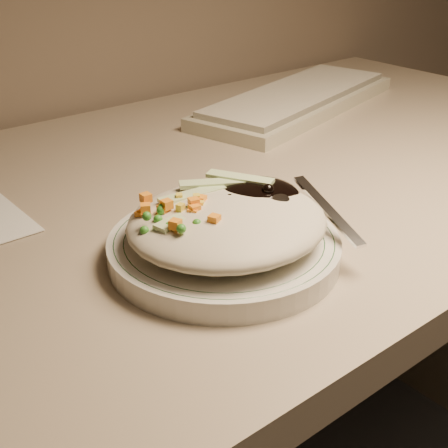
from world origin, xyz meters
TOP-DOWN VIEW (x-y plane):
  - desk at (0.00, 1.38)m, footprint 1.40×0.70m
  - plate at (-0.11, 1.22)m, footprint 0.22×0.22m
  - plate_rim at (-0.11, 1.22)m, footprint 0.21×0.21m
  - meal at (-0.10, 1.21)m, footprint 0.21×0.19m
  - keyboard at (0.31, 1.53)m, footprint 0.45×0.25m

SIDE VIEW (x-z plane):
  - desk at x=0.00m, z-range 0.17..0.91m
  - plate at x=-0.11m, z-range 0.74..0.76m
  - keyboard at x=0.31m, z-range 0.74..0.77m
  - plate_rim at x=-0.11m, z-range 0.76..0.76m
  - meal at x=-0.10m, z-range 0.76..0.81m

